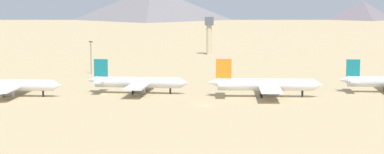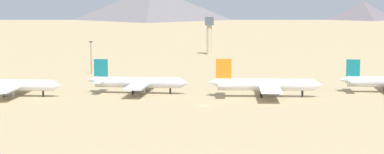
{
  "view_description": "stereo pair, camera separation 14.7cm",
  "coord_description": "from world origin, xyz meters",
  "px_view_note": "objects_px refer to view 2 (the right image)",
  "views": [
    {
      "loc": [
        -16.66,
        -227.24,
        37.13
      ],
      "look_at": [
        -2.99,
        30.17,
        6.0
      ],
      "focal_mm": 64.28,
      "sensor_mm": 36.0,
      "label": 1
    },
    {
      "loc": [
        -16.51,
        -227.25,
        37.13
      ],
      "look_at": [
        -2.99,
        30.17,
        6.0
      ],
      "focal_mm": 64.28,
      "sensor_mm": 36.0,
      "label": 2
    }
  ],
  "objects_px": {
    "parked_jet_teal_3": "(137,82)",
    "light_pole_west": "(91,55)",
    "control_tower": "(209,32)",
    "parked_jet_teal_2": "(9,85)",
    "parked_jet_orange_4": "(265,85)"
  },
  "relations": [
    {
      "from": "parked_jet_teal_3",
      "to": "control_tower",
      "type": "relative_size",
      "value": 1.66
    },
    {
      "from": "light_pole_west",
      "to": "parked_jet_orange_4",
      "type": "bearing_deg",
      "value": -47.91
    },
    {
      "from": "parked_jet_teal_3",
      "to": "light_pole_west",
      "type": "height_order",
      "value": "light_pole_west"
    },
    {
      "from": "parked_jet_teal_2",
      "to": "parked_jet_orange_4",
      "type": "xyz_separation_m",
      "value": [
        93.0,
        -6.12,
        0.31
      ]
    },
    {
      "from": "parked_jet_teal_2",
      "to": "parked_jet_orange_4",
      "type": "distance_m",
      "value": 93.21
    },
    {
      "from": "parked_jet_orange_4",
      "to": "control_tower",
      "type": "relative_size",
      "value": 1.8
    },
    {
      "from": "parked_jet_orange_4",
      "to": "control_tower",
      "type": "height_order",
      "value": "control_tower"
    },
    {
      "from": "parked_jet_orange_4",
      "to": "light_pole_west",
      "type": "relative_size",
      "value": 2.74
    },
    {
      "from": "parked_jet_teal_2",
      "to": "parked_jet_teal_3",
      "type": "distance_m",
      "value": 46.82
    },
    {
      "from": "parked_jet_orange_4",
      "to": "light_pole_west",
      "type": "distance_m",
      "value": 103.98
    },
    {
      "from": "parked_jet_teal_3",
      "to": "parked_jet_orange_4",
      "type": "xyz_separation_m",
      "value": [
        46.49,
        -11.49,
        0.33
      ]
    },
    {
      "from": "control_tower",
      "to": "light_pole_west",
      "type": "relative_size",
      "value": 1.52
    },
    {
      "from": "parked_jet_orange_4",
      "to": "control_tower",
      "type": "distance_m",
      "value": 177.73
    },
    {
      "from": "parked_jet_teal_3",
      "to": "control_tower",
      "type": "height_order",
      "value": "control_tower"
    },
    {
      "from": "parked_jet_teal_3",
      "to": "light_pole_west",
      "type": "bearing_deg",
      "value": 119.37
    }
  ]
}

